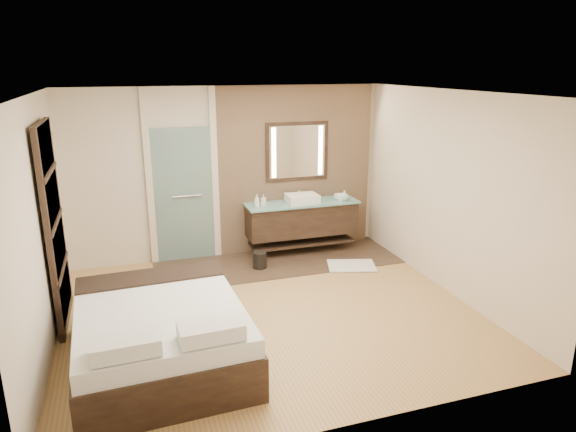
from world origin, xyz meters
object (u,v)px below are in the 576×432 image
object	(u,v)px
bed	(161,334)
waste_bin	(260,260)
vanity	(302,219)
mirror_unit	(297,152)

from	to	relation	value
bed	waste_bin	distance (m)	2.74
vanity	waste_bin	size ratio (longest dim) A/B	6.99
mirror_unit	bed	world-z (taller)	mirror_unit
mirror_unit	waste_bin	size ratio (longest dim) A/B	4.01
bed	mirror_unit	bearing A→B (deg)	47.06
mirror_unit	vanity	bearing A→B (deg)	-90.00
vanity	waste_bin	xyz separation A→B (m)	(-0.85, -0.47, -0.45)
vanity	mirror_unit	distance (m)	1.10
waste_bin	mirror_unit	bearing A→B (deg)	40.05
vanity	waste_bin	distance (m)	1.07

